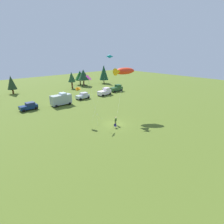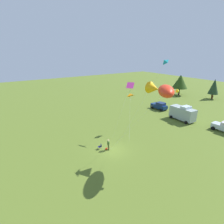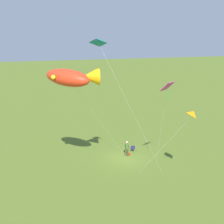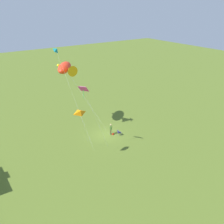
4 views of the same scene
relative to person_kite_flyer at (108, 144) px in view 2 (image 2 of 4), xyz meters
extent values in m
plane|color=#526723|center=(0.34, 0.53, -1.02)|extent=(160.00, 160.00, 0.00)
cylinder|color=#494C28|center=(0.11, -0.01, -0.60)|extent=(0.14, 0.14, 0.85)
cylinder|color=#494C28|center=(-0.11, 0.02, -0.60)|extent=(0.14, 0.14, 0.85)
cylinder|color=#3E5F26|center=(0.00, 0.00, 0.14)|extent=(0.38, 0.38, 0.62)
sphere|color=tan|center=(0.00, 0.00, 0.60)|extent=(0.24, 0.24, 0.24)
cylinder|color=#3E5F26|center=(0.19, -0.08, 0.17)|extent=(0.12, 0.11, 0.55)
cylinder|color=#3E5F26|center=(-0.21, -0.03, 0.17)|extent=(0.11, 0.10, 0.55)
cube|color=navy|center=(-0.93, -0.99, -0.60)|extent=(0.57, 0.57, 0.04)
cube|color=navy|center=(-0.89, -0.78, -0.40)|extent=(0.48, 0.14, 0.40)
cylinder|color=#A5A8AD|center=(-0.77, -1.24, -0.81)|extent=(0.03, 0.03, 0.42)
cylinder|color=#A5A8AD|center=(-1.18, -1.15, -0.81)|extent=(0.03, 0.03, 0.42)
cylinder|color=#A5A8AD|center=(-0.68, -0.83, -0.81)|extent=(0.03, 0.03, 0.42)
cylinder|color=#A5A8AD|center=(-1.10, -0.74, -0.81)|extent=(0.03, 0.03, 0.42)
cube|color=red|center=(-0.26, -0.22, -0.91)|extent=(0.37, 0.39, 0.22)
cube|color=navy|center=(-9.68, 21.49, -0.23)|extent=(4.29, 2.01, 0.90)
cube|color=navy|center=(-9.18, 21.51, 0.54)|extent=(2.08, 1.75, 0.65)
cylinder|color=black|center=(-8.22, 22.55, -0.68)|extent=(0.69, 0.25, 0.68)
cylinder|color=black|center=(-8.12, 20.57, -0.68)|extent=(0.69, 0.25, 0.68)
cylinder|color=black|center=(-11.24, 22.40, -0.68)|extent=(0.69, 0.25, 0.68)
cylinder|color=black|center=(-11.14, 20.42, -0.68)|extent=(0.69, 0.25, 0.68)
cube|color=#95A4A1|center=(-1.63, 19.89, 0.57)|extent=(5.45, 2.32, 2.50)
cube|color=silver|center=(-0.98, 19.88, 2.07)|extent=(1.45, 2.05, 0.50)
cylinder|color=black|center=(0.34, 21.04, -0.68)|extent=(0.68, 0.24, 0.68)
cylinder|color=black|center=(0.29, 18.66, -0.68)|extent=(0.68, 0.24, 0.68)
cylinder|color=black|center=(-3.55, 21.13, -0.68)|extent=(0.68, 0.24, 0.68)
cylinder|color=black|center=(-3.60, 18.75, -0.68)|extent=(0.68, 0.24, 0.68)
cube|color=silver|center=(6.30, 21.57, -0.23)|extent=(4.30, 2.06, 0.90)
cylinder|color=black|center=(4.73, 22.47, -0.68)|extent=(0.69, 0.26, 0.68)
cylinder|color=black|center=(4.85, 20.49, -0.68)|extent=(0.69, 0.26, 0.68)
cylinder|color=#503426|center=(-16.77, 38.92, 0.18)|extent=(0.58, 0.58, 2.41)
cone|color=#264213|center=(-16.77, 38.92, 3.64)|extent=(4.95, 4.95, 4.50)
cylinder|color=#563419|center=(-7.78, 43.42, -0.22)|extent=(0.58, 0.58, 1.61)
cone|color=#223A21|center=(-7.78, 43.42, 2.91)|extent=(2.97, 2.97, 4.64)
ellipsoid|color=red|center=(6.36, 4.06, 8.78)|extent=(4.51, 4.16, 1.68)
cone|color=#F8AF0F|center=(4.40, 4.06, 8.78)|extent=(1.53, 1.55, 1.55)
sphere|color=yellow|center=(7.56, 4.53, 8.95)|extent=(0.38, 0.38, 0.38)
cylinder|color=silver|center=(3.25, 2.13, 3.88)|extent=(6.24, 3.88, 9.81)
cylinder|color=#4C3823|center=(0.13, 0.20, -1.02)|extent=(0.04, 0.04, 0.01)
cube|color=#DF3BA1|center=(-2.14, 5.57, 8.00)|extent=(1.44, 1.36, 0.85)
cylinder|color=green|center=(-2.14, 5.57, 7.30)|extent=(0.04, 0.04, 1.16)
cylinder|color=silver|center=(-2.37, 3.96, 3.49)|extent=(0.49, 3.24, 9.02)
cylinder|color=#4C3823|center=(-2.61, 2.35, -1.02)|extent=(0.04, 0.04, 0.01)
pyramid|color=orange|center=(-4.04, 7.09, 5.85)|extent=(0.99, 1.35, 0.79)
cylinder|color=silver|center=(-2.03, 5.62, 2.32)|extent=(3.78, 2.98, 6.69)
cylinder|color=#4C3823|center=(-0.15, 4.14, -1.02)|extent=(0.04, 0.04, 0.01)
pyramid|color=teal|center=(3.89, 6.06, 11.94)|extent=(1.36, 1.24, 0.76)
cylinder|color=silver|center=(0.72, 5.36, 5.39)|extent=(6.49, 1.63, 12.82)
cylinder|color=#4C3823|center=(-2.52, 4.56, -1.02)|extent=(0.04, 0.04, 0.01)
camera|label=1|loc=(-21.91, -23.31, 12.94)|focal=28.00mm
camera|label=2|loc=(19.75, -12.24, 13.20)|focal=28.00mm
camera|label=3|loc=(7.73, 30.66, 13.87)|focal=50.00mm
camera|label=4|loc=(-29.62, 20.29, 18.17)|focal=42.00mm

